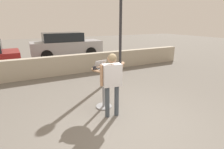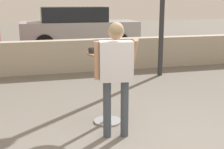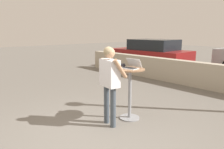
% 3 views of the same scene
% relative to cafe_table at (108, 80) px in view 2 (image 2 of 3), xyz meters
% --- Properties ---
extents(pavement_kerb, '(12.27, 0.35, 0.85)m').
position_rel_cafe_table_xyz_m(pavement_kerb, '(0.19, 3.70, -0.25)').
color(pavement_kerb, '#B2A893').
rests_on(pavement_kerb, ground_plane).
extents(cafe_table, '(0.61, 0.61, 1.09)m').
position_rel_cafe_table_xyz_m(cafe_table, '(0.00, 0.00, 0.00)').
color(cafe_table, gray).
rests_on(cafe_table, ground_plane).
extents(laptop, '(0.38, 0.36, 0.20)m').
position_rel_cafe_table_xyz_m(laptop, '(-0.01, 0.04, 0.46)').
color(laptop, silver).
rests_on(laptop, cafe_table).
extents(coffee_mug, '(0.13, 0.10, 0.08)m').
position_rel_cafe_table_xyz_m(coffee_mug, '(-0.24, 0.02, 0.46)').
color(coffee_mug, '#232328').
rests_on(coffee_mug, cafe_table).
extents(standing_person, '(0.61, 0.33, 1.58)m').
position_rel_cafe_table_xyz_m(standing_person, '(-0.03, -0.54, 0.32)').
color(standing_person, '#424C56').
rests_on(standing_person, ground_plane).
extents(parked_car_near_street, '(4.44, 1.87, 1.62)m').
position_rel_cafe_table_xyz_m(parked_car_near_street, '(0.80, 7.58, 0.16)').
color(parked_car_near_street, '#9E9EA3').
rests_on(parked_car_near_street, ground_plane).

